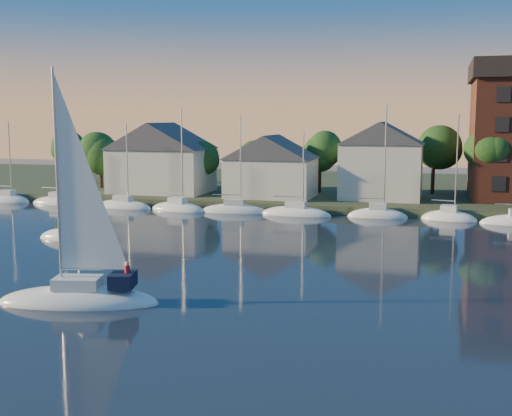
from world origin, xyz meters
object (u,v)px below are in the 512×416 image
at_px(clubhouse_east, 382,160).
at_px(drifting_sailboat_left, 72,239).
at_px(clubhouse_west, 162,157).
at_px(hero_sailboat, 81,293).
at_px(clubhouse_centre, 271,165).

distance_m(clubhouse_east, drifting_sailboat_left, 40.77).
relative_size(clubhouse_west, clubhouse_east, 1.30).
xyz_separation_m(clubhouse_west, hero_sailboat, (16.38, -48.37, -5.30)).
distance_m(hero_sailboat, drifting_sailboat_left, 21.75).
xyz_separation_m(clubhouse_west, clubhouse_east, (30.00, 1.00, 0.07)).
bearing_deg(clubhouse_west, hero_sailboat, -71.29).
relative_size(clubhouse_centre, drifting_sailboat_left, 1.07).
bearing_deg(drifting_sailboat_left, hero_sailboat, -54.51).
distance_m(clubhouse_east, hero_sailboat, 51.49).
distance_m(clubhouse_centre, drifting_sailboat_left, 31.82).
bearing_deg(hero_sailboat, drifting_sailboat_left, -69.99).
height_order(clubhouse_west, drifting_sailboat_left, clubhouse_west).
relative_size(clubhouse_centre, clubhouse_east, 1.10).
height_order(hero_sailboat, drifting_sailboat_left, hero_sailboat).
height_order(clubhouse_centre, hero_sailboat, hero_sailboat).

